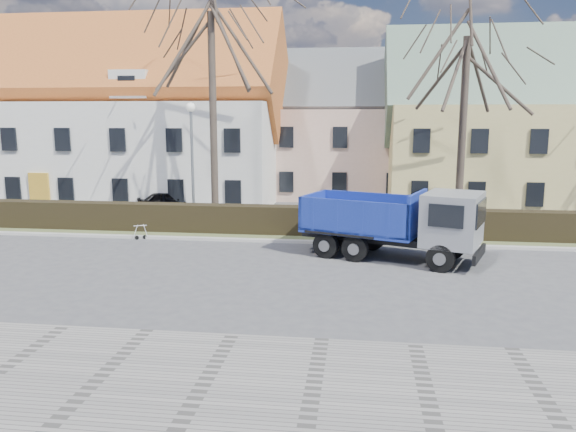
# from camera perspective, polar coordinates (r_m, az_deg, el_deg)

# --- Properties ---
(ground) EXTENTS (120.00, 120.00, 0.00)m
(ground) POSITION_cam_1_polar(r_m,az_deg,el_deg) (20.40, -7.95, -5.37)
(ground) COLOR #464649
(sidewalk_near) EXTENTS (80.00, 5.00, 0.08)m
(sidewalk_near) POSITION_cam_1_polar(r_m,az_deg,el_deg) (12.89, -18.26, -15.13)
(sidewalk_near) COLOR gray
(sidewalk_near) RESTS_ON ground
(curb_far) EXTENTS (80.00, 0.30, 0.12)m
(curb_far) POSITION_cam_1_polar(r_m,az_deg,el_deg) (24.72, -5.16, -2.42)
(curb_far) COLOR #ACA8A3
(curb_far) RESTS_ON ground
(grass_strip) EXTENTS (80.00, 3.00, 0.10)m
(grass_strip) POSITION_cam_1_polar(r_m,az_deg,el_deg) (26.25, -4.40, -1.69)
(grass_strip) COLOR #4E5932
(grass_strip) RESTS_ON ground
(hedge) EXTENTS (60.00, 0.90, 1.30)m
(hedge) POSITION_cam_1_polar(r_m,az_deg,el_deg) (25.94, -4.51, -0.48)
(hedge) COLOR black
(hedge) RESTS_ON ground
(building_white) EXTENTS (26.80, 10.80, 9.50)m
(building_white) POSITION_cam_1_polar(r_m,az_deg,el_deg) (39.44, -20.49, 8.56)
(building_white) COLOR silver
(building_white) RESTS_ON ground
(building_pink) EXTENTS (10.80, 8.80, 8.00)m
(building_pink) POSITION_cam_1_polar(r_m,az_deg,el_deg) (38.99, 5.53, 8.03)
(building_pink) COLOR #CDA391
(building_pink) RESTS_ON ground
(building_yellow) EXTENTS (18.80, 10.80, 8.50)m
(building_yellow) POSITION_cam_1_polar(r_m,az_deg,el_deg) (37.53, 24.18, 7.50)
(building_yellow) COLOR tan
(building_yellow) RESTS_ON ground
(tree_1) EXTENTS (9.20, 9.20, 12.65)m
(tree_1) POSITION_cam_1_polar(r_m,az_deg,el_deg) (28.40, -7.66, 11.89)
(tree_1) COLOR #392F27
(tree_1) RESTS_ON ground
(tree_2) EXTENTS (8.00, 8.00, 11.00)m
(tree_2) POSITION_cam_1_polar(r_m,az_deg,el_deg) (27.85, 17.39, 9.86)
(tree_2) COLOR #392F27
(tree_2) RESTS_ON ground
(dump_truck) EXTENTS (7.43, 4.80, 2.79)m
(dump_truck) POSITION_cam_1_polar(r_m,az_deg,el_deg) (21.84, 9.79, -0.64)
(dump_truck) COLOR navy
(dump_truck) RESTS_ON ground
(streetlight) EXTENTS (0.48, 0.48, 6.10)m
(streetlight) POSITION_cam_1_polar(r_m,az_deg,el_deg) (27.24, -9.68, 5.02)
(streetlight) COLOR gray
(streetlight) RESTS_ON ground
(cart_frame) EXTENTS (0.92, 0.75, 0.73)m
(cart_frame) POSITION_cam_1_polar(r_m,az_deg,el_deg) (25.73, -15.26, -1.55)
(cart_frame) COLOR silver
(cart_frame) RESTS_ON ground
(parked_car_a) EXTENTS (3.97, 2.54, 1.26)m
(parked_car_a) POSITION_cam_1_polar(r_m,az_deg,el_deg) (32.46, -11.88, 1.45)
(parked_car_a) COLOR black
(parked_car_a) RESTS_ON ground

